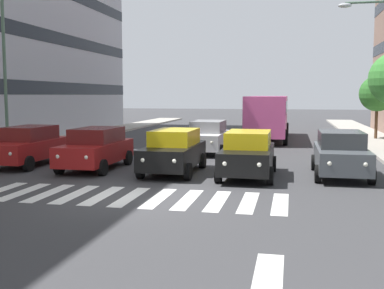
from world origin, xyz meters
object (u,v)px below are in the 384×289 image
Objects in this scene: car_2 at (174,151)px; car_3 at (96,148)px; bus_behind_traffic at (268,113)px; street_lamp_right at (11,58)px; street_tree_3 at (377,94)px; car_row2_0 at (208,137)px; car_1 at (248,154)px; car_0 at (341,153)px; car_4 at (28,145)px.

car_3 is (3.41, -0.27, 0.00)m from car_2.
car_3 is 16.16m from bus_behind_traffic.
street_lamp_right reaches higher than bus_behind_traffic.
street_tree_3 reaches higher than car_3.
bus_behind_traffic reaches higher than car_row2_0.
bus_behind_traffic is at bearing -90.00° from car_1.
street_tree_3 is at bearing -103.89° from car_0.
street_tree_3 is at bearing -138.25° from car_4.
car_0 is 8.65m from car_row2_0.
bus_behind_traffic is at bearing -107.78° from car_row2_0.
street_lamp_right is at bearing -11.05° from car_0.
car_3 is (9.81, 0.23, 0.00)m from car_0.
street_lamp_right is (15.69, -3.07, 4.04)m from car_0.
car_0 is 0.42× the size of bus_behind_traffic.
car_1 is at bearing 174.72° from car_2.
car_4 is (13.16, -0.13, 0.00)m from car_0.
bus_behind_traffic is 17.10m from street_lamp_right.
car_3 and car_row2_0 have the same top height.
car_2 is at bearing 4.40° from car_0.
car_3 is 3.36m from car_4.
car_4 is 0.42× the size of bus_behind_traffic.
car_row2_0 is 10.76m from street_lamp_right.
car_3 is at bearing 1.32° from car_0.
car_3 is 7.85m from street_lamp_right.
bus_behind_traffic reaches higher than car_4.
car_row2_0 is 9.01m from bus_behind_traffic.
car_1 is 9.76m from car_4.
car_2 is 0.56× the size of street_lamp_right.
car_0 is 15.02m from bus_behind_traffic.
car_3 is 0.56× the size of street_lamp_right.
car_4 is at bearing 130.79° from street_lamp_right.
bus_behind_traffic reaches higher than car_2.
car_0 is 1.05× the size of street_tree_3.
car_row2_0 is at bearing -44.44° from car_0.
car_4 is at bearing -6.09° from car_3.
car_0 is 0.56× the size of street_lamp_right.
car_2 and car_4 have the same top height.
street_lamp_right is at bearing 17.46° from car_row2_0.
street_tree_3 reaches higher than car_2.
car_0 is at bearing 76.11° from street_tree_3.
car_1 is 1.00× the size of car_3.
car_1 and car_row2_0 have the same top height.
street_lamp_right is (9.51, 2.99, 4.04)m from car_row2_0.
car_1 is at bearing 12.55° from car_0.
car_3 is 1.05× the size of street_tree_3.
bus_behind_traffic reaches higher than car_3.
car_row2_0 is 0.42× the size of bus_behind_traffic.
car_0 is 15.87m from street_tree_3.
car_row2_0 is at bearing -162.54° from street_lamp_right.
car_0 is 1.00× the size of car_4.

